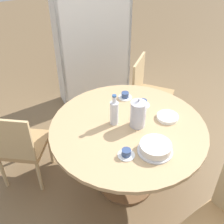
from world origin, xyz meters
name	(u,v)px	position (x,y,z in m)	size (l,w,h in m)	color
ground_plane	(126,182)	(0.00, 0.00, 0.00)	(14.00, 14.00, 0.00)	brown
dining_table	(128,140)	(0.00, 0.00, 0.58)	(1.34, 1.34, 0.74)	brown
chair_b	(148,92)	(0.67, 0.73, 0.46)	(0.59, 0.59, 0.87)	tan
chair_c	(20,145)	(-0.87, 0.47, 0.46)	(0.58, 0.58, 0.87)	tan
bookshelf	(93,37)	(0.34, 1.60, 0.88)	(0.96, 0.28, 1.81)	silver
coffee_pot	(138,113)	(0.08, -0.01, 0.86)	(0.13, 0.13, 0.27)	silver
water_bottle	(114,112)	(-0.09, 0.09, 0.86)	(0.07, 0.07, 0.29)	silver
cake_main	(155,148)	(0.05, -0.35, 0.78)	(0.27, 0.27, 0.08)	silver
cup_a	(126,153)	(-0.17, -0.29, 0.76)	(0.13, 0.13, 0.06)	white
cup_b	(143,103)	(0.27, 0.21, 0.76)	(0.13, 0.13, 0.06)	white
cup_c	(125,96)	(0.17, 0.40, 0.76)	(0.13, 0.13, 0.06)	white
plate_stack	(168,117)	(0.36, -0.05, 0.75)	(0.19, 0.19, 0.03)	white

